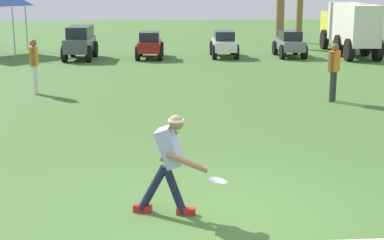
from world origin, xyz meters
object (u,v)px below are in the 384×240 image
Objects in this scene: frisbee_in_flight at (218,181)px; teammate_near_sideline at (334,67)px; parked_car_slot_b at (150,45)px; parked_car_slot_a at (80,41)px; teammate_midfield at (34,61)px; parked_car_slot_d at (290,43)px; box_truck at (349,26)px; parked_car_slot_c at (224,44)px; frisbee_thrower at (169,159)px.

frisbee_in_flight is 0.18× the size of teammate_near_sideline.
parked_car_slot_a is at bearing -179.03° from parked_car_slot_b.
teammate_near_sideline is at bearing -12.34° from teammate_midfield.
parked_car_slot_d is at bearing -0.87° from parked_car_slot_b.
parked_car_slot_d is at bearing -166.93° from box_truck.
frisbee_in_flight is 0.12× the size of parked_car_slot_c.
parked_car_slot_d is (8.73, -0.04, -0.16)m from parked_car_slot_a.
frisbee_thrower is 0.63× the size of parked_car_slot_c.
parked_car_slot_b is 5.88m from parked_car_slot_d.
parked_car_slot_b is at bearing 0.97° from parked_car_slot_a.
teammate_near_sideline is (4.75, 7.38, 0.14)m from frisbee_thrower.
frisbee_in_flight is at bearing -30.21° from frisbee_thrower.
frisbee_thrower is 19.36m from box_truck.
frisbee_thrower is 5.21× the size of frisbee_in_flight.
frisbee_in_flight is 17.38m from parked_car_slot_c.
parked_car_slot_a is 5.97m from parked_car_slot_c.
parked_car_slot_c is 5.60m from box_truck.
frisbee_thrower is at bearing 149.79° from frisbee_in_flight.
teammate_midfield is at bearing 112.75° from frisbee_in_flight.
teammate_midfield reaches higher than parked_car_slot_a.
parked_car_slot_c and parked_car_slot_d have the same top height.
frisbee_thrower is 0.75m from frisbee_in_flight.
teammate_near_sideline is at bearing 61.96° from frisbee_in_flight.
frisbee_in_flight is at bearing -107.26° from parked_car_slot_d.
box_truck reaches higher than parked_car_slot_a.
teammate_midfield is (-3.37, 9.16, 0.14)m from frisbee_thrower.
parked_car_slot_a reaches higher than parked_car_slot_b.
parked_car_slot_b and parked_car_slot_c have the same top height.
parked_car_slot_d is (5.88, -0.09, 0.00)m from parked_car_slot_b.
teammate_near_sideline is at bearing 57.25° from frisbee_thrower.
parked_car_slot_a is at bearing -178.67° from parked_car_slot_c.
teammate_midfield is 0.70× the size of parked_car_slot_d.
parked_car_slot_b is (3.40, 7.58, -0.38)m from teammate_midfield.
teammate_midfield is at bearing -94.19° from parked_car_slot_a.
frisbee_thrower is at bearing -69.80° from teammate_midfield.
teammate_near_sideline is 0.63× the size of parked_car_slot_a.
teammate_midfield is 0.69× the size of parked_car_slot_c.
parked_car_slot_c is at bearing 176.28° from parked_car_slot_d.
parked_car_slot_b is 8.71m from box_truck.
teammate_midfield reaches higher than parked_car_slot_d.
teammate_near_sideline reaches higher than frisbee_in_flight.
frisbee_in_flight is 17.40m from parked_car_slot_a.
box_truck is at bearing 63.33° from frisbee_thrower.
box_truck reaches higher than parked_car_slot_c.
teammate_midfield is at bearing 167.66° from teammate_near_sideline.
teammate_midfield reaches higher than frisbee_in_flight.
parked_car_slot_a is 1.11× the size of parked_car_slot_d.
box_truck is (8.69, 17.30, 0.43)m from frisbee_thrower.
teammate_midfield is at bearing 110.20° from frisbee_thrower.
parked_car_slot_c is 0.38× the size of box_truck.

